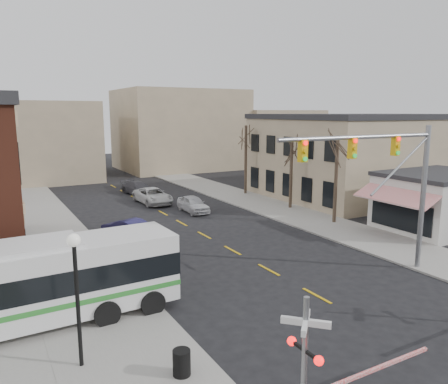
# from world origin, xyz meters

# --- Properties ---
(ground) EXTENTS (160.00, 160.00, 0.00)m
(ground) POSITION_xyz_m (0.00, 0.00, 0.00)
(ground) COLOR black
(ground) RESTS_ON ground
(sidewalk_west) EXTENTS (5.00, 60.00, 0.12)m
(sidewalk_west) POSITION_xyz_m (-9.50, 20.00, 0.06)
(sidewalk_west) COLOR gray
(sidewalk_west) RESTS_ON ground
(sidewalk_east) EXTENTS (5.00, 60.00, 0.12)m
(sidewalk_east) POSITION_xyz_m (9.50, 20.00, 0.06)
(sidewalk_east) COLOR gray
(sidewalk_east) RESTS_ON ground
(tan_building) EXTENTS (20.30, 15.30, 8.50)m
(tan_building) POSITION_xyz_m (22.00, 20.00, 4.26)
(tan_building) COLOR gray
(tan_building) RESTS_ON ground
(awning_shop) EXTENTS (9.74, 6.20, 4.30)m
(awning_shop) POSITION_xyz_m (15.97, 7.00, 2.16)
(awning_shop) COLOR beige
(awning_shop) RESTS_ON ground
(tree_east_a) EXTENTS (0.28, 0.28, 6.75)m
(tree_east_a) POSITION_xyz_m (10.50, 12.00, 3.50)
(tree_east_a) COLOR #382B21
(tree_east_a) RESTS_ON sidewalk_east
(tree_east_b) EXTENTS (0.28, 0.28, 6.30)m
(tree_east_b) POSITION_xyz_m (10.80, 18.00, 3.27)
(tree_east_b) COLOR #382B21
(tree_east_b) RESTS_ON sidewalk_east
(tree_east_c) EXTENTS (0.28, 0.28, 7.20)m
(tree_east_c) POSITION_xyz_m (11.00, 26.00, 3.72)
(tree_east_c) COLOR #382B21
(tree_east_c) RESTS_ON sidewalk_east
(transit_bus) EXTENTS (13.29, 3.26, 3.40)m
(transit_bus) POSITION_xyz_m (-12.87, 5.21, 1.91)
(transit_bus) COLOR silver
(transit_bus) RESTS_ON ground
(traffic_signal_mast) EXTENTS (10.01, 0.30, 8.00)m
(traffic_signal_mast) POSITION_xyz_m (4.69, 2.11, 5.74)
(traffic_signal_mast) COLOR gray
(traffic_signal_mast) RESTS_ON ground
(rr_crossing_west) EXTENTS (5.60, 1.36, 4.00)m
(rr_crossing_west) POSITION_xyz_m (-6.08, -4.83, 1.97)
(rr_crossing_west) COLOR gray
(rr_crossing_west) RESTS_ON ground
(street_lamp) EXTENTS (0.44, 0.44, 4.67)m
(street_lamp) POSITION_xyz_m (-11.09, 1.34, 3.43)
(street_lamp) COLOR black
(street_lamp) RESTS_ON sidewalk_west
(trash_bin) EXTENTS (0.60, 0.60, 0.87)m
(trash_bin) POSITION_xyz_m (-8.31, -0.86, 0.56)
(trash_bin) COLOR black
(trash_bin) RESTS_ON sidewalk_west
(car_a) EXTENTS (1.74, 4.22, 1.43)m
(car_a) POSITION_xyz_m (2.52, 21.14, 0.71)
(car_a) COLOR #B9BABE
(car_a) RESTS_ON ground
(car_b) EXTENTS (3.02, 4.45, 1.39)m
(car_b) POSITION_xyz_m (-5.00, 15.94, 0.69)
(car_b) COLOR #1F1C48
(car_b) RESTS_ON ground
(car_c) EXTENTS (2.66, 5.43, 1.48)m
(car_c) POSITION_xyz_m (0.69, 26.34, 0.74)
(car_c) COLOR silver
(car_c) RESTS_ON ground
(car_d) EXTENTS (3.08, 5.09, 1.38)m
(car_d) POSITION_xyz_m (0.99, 31.54, 0.69)
(car_d) COLOR #48474C
(car_d) RESTS_ON ground
(pedestrian_near) EXTENTS (0.60, 0.70, 1.63)m
(pedestrian_near) POSITION_xyz_m (-8.08, 4.69, 0.93)
(pedestrian_near) COLOR #574946
(pedestrian_near) RESTS_ON sidewalk_west
(pedestrian_far) EXTENTS (1.05, 0.95, 1.77)m
(pedestrian_far) POSITION_xyz_m (-9.78, 6.40, 1.00)
(pedestrian_far) COLOR #313857
(pedestrian_far) RESTS_ON sidewalk_west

